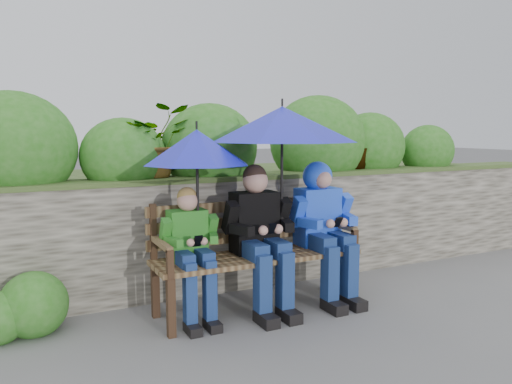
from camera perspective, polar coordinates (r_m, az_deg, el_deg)
name	(u,v)px	position (r m, az deg, el deg)	size (l,w,h in m)	color
ground	(262,311)	(4.09, 0.63, -13.48)	(60.00, 60.00, 0.00)	slate
garden_backdrop	(193,208)	(5.37, -7.20, -1.80)	(8.00, 2.84, 1.83)	#4C473C
park_bench	(254,247)	(4.04, -0.22, -6.27)	(1.67, 0.49, 0.88)	#382417
boy_left	(191,246)	(3.76, -7.41, -6.16)	(0.43, 0.49, 1.01)	#1E8B1D
boy_middle	(260,231)	(3.95, 0.46, -4.52)	(0.54, 0.63, 1.17)	black
boy_right	(323,219)	(4.25, 7.71, -3.10)	(0.54, 0.66, 1.17)	blue
umbrella_left	(197,147)	(3.71, -6.77, 5.11)	(0.80, 0.80, 0.83)	#1C23C7
umbrella_right	(282,124)	(3.98, 3.00, 7.74)	(1.19, 1.19, 0.99)	#1C23C7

